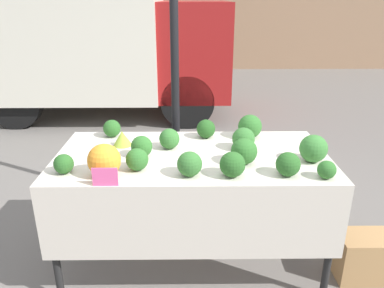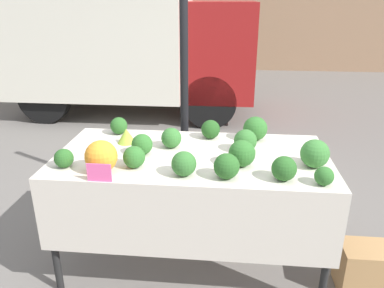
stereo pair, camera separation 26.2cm
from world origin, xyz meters
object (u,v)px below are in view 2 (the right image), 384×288
Objects in this scene: price_sign at (99,173)px; parked_truck at (127,36)px; produce_crate at (376,269)px; orange_cauliflower at (101,156)px.

parked_truck is at bearing 102.41° from price_sign.
price_sign is at bearing -171.82° from produce_crate.
parked_truck is 5.27m from produce_crate.
orange_cauliflower is (0.97, -4.41, -0.31)m from parked_truck.
parked_truck is 19.44× the size of orange_cauliflower.
orange_cauliflower is at bearing 102.02° from price_sign.
orange_cauliflower is 1.36× the size of price_sign.
price_sign is (1.00, -4.56, -0.36)m from parked_truck.
produce_crate is at bearing 8.18° from price_sign.
price_sign is 2.01m from produce_crate.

